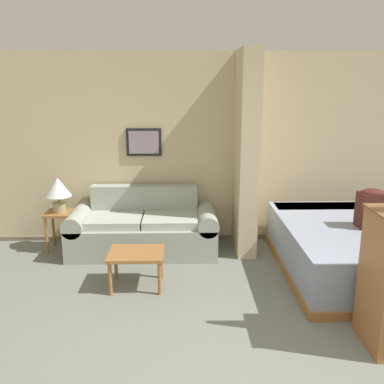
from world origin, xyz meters
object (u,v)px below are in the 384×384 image
object	(u,v)px
couch	(144,229)
bed	(362,248)
coffee_table	(136,257)
backpack	(371,207)
table_lamp	(58,189)

from	to	relation	value
couch	bed	world-z (taller)	couch
coffee_table	backpack	size ratio (longest dim) A/B	1.32
table_lamp	bed	bearing A→B (deg)	-11.63
table_lamp	couch	bearing A→B (deg)	-3.29
couch	table_lamp	size ratio (longest dim) A/B	4.19
coffee_table	table_lamp	world-z (taller)	table_lamp
backpack	bed	bearing A→B (deg)	117.95
couch	bed	bearing A→B (deg)	-14.98
table_lamp	backpack	world-z (taller)	backpack
coffee_table	table_lamp	distance (m)	1.64
coffee_table	table_lamp	size ratio (longest dim) A/B	1.30
coffee_table	bed	xyz separation A→B (m)	(2.63, 0.33, -0.06)
table_lamp	bed	xyz separation A→B (m)	(3.75, -0.77, -0.55)
coffee_table	backpack	world-z (taller)	backpack
couch	coffee_table	distance (m)	1.04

